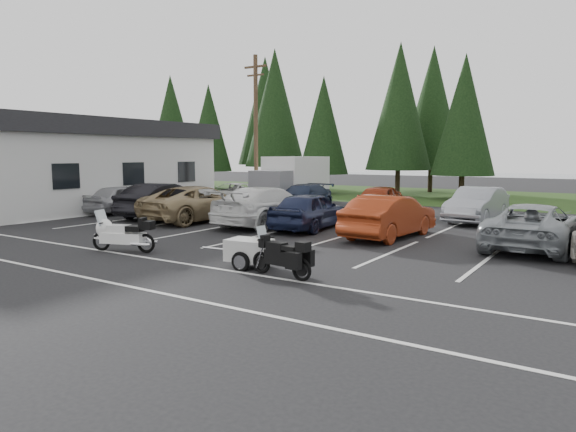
{
  "coord_description": "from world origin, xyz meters",
  "views": [
    {
      "loc": [
        8.99,
        -13.59,
        2.98
      ],
      "look_at": [
        0.48,
        -0.5,
        1.13
      ],
      "focal_mm": 32.0,
      "sensor_mm": 36.0,
      "label": 1
    }
  ],
  "objects_px": {
    "car_near_6": "(534,226)",
    "cargo_trailer": "(249,253)",
    "car_near_1": "(163,200)",
    "car_far_0": "(232,194)",
    "touring_motorcycle": "(123,231)",
    "car_near_5": "(389,216)",
    "car_far_2": "(377,200)",
    "car_near_2": "(200,203)",
    "car_near_0": "(124,199)",
    "building": "(60,165)",
    "car_near_3": "(267,206)",
    "utility_pole": "(256,127)",
    "box_truck": "(288,181)",
    "car_far_3": "(477,205)",
    "car_near_4": "(310,211)",
    "car_far_1": "(302,197)",
    "adventure_motorcycle": "(281,252)"
  },
  "relations": [
    {
      "from": "car_far_1",
      "to": "cargo_trailer",
      "type": "xyz_separation_m",
      "value": [
        6.31,
        -13.0,
        -0.32
      ]
    },
    {
      "from": "utility_pole",
      "to": "cargo_trailer",
      "type": "relative_size",
      "value": 5.38
    },
    {
      "from": "car_near_0",
      "to": "car_far_0",
      "type": "distance_m",
      "value": 6.68
    },
    {
      "from": "building",
      "to": "car_near_3",
      "type": "distance_m",
      "value": 14.49
    },
    {
      "from": "touring_motorcycle",
      "to": "cargo_trailer",
      "type": "relative_size",
      "value": 1.42
    },
    {
      "from": "car_far_2",
      "to": "car_near_2",
      "type": "bearing_deg",
      "value": -138.85
    },
    {
      "from": "box_truck",
      "to": "car_near_6",
      "type": "relative_size",
      "value": 1.07
    },
    {
      "from": "box_truck",
      "to": "car_near_3",
      "type": "bearing_deg",
      "value": -62.16
    },
    {
      "from": "car_near_2",
      "to": "car_far_1",
      "type": "relative_size",
      "value": 1.19
    },
    {
      "from": "car_far_3",
      "to": "touring_motorcycle",
      "type": "distance_m",
      "value": 15.36
    },
    {
      "from": "utility_pole",
      "to": "box_truck",
      "type": "xyz_separation_m",
      "value": [
        2.0,
        0.5,
        -3.25
      ]
    },
    {
      "from": "car_far_0",
      "to": "utility_pole",
      "type": "bearing_deg",
      "value": 66.34
    },
    {
      "from": "car_near_5",
      "to": "car_far_2",
      "type": "height_order",
      "value": "car_near_5"
    },
    {
      "from": "adventure_motorcycle",
      "to": "car_near_4",
      "type": "bearing_deg",
      "value": 122.49
    },
    {
      "from": "car_far_2",
      "to": "car_far_3",
      "type": "height_order",
      "value": "car_far_3"
    },
    {
      "from": "car_near_3",
      "to": "car_far_3",
      "type": "distance_m",
      "value": 9.41
    },
    {
      "from": "car_near_5",
      "to": "touring_motorcycle",
      "type": "distance_m",
      "value": 9.22
    },
    {
      "from": "touring_motorcycle",
      "to": "cargo_trailer",
      "type": "distance_m",
      "value": 4.63
    },
    {
      "from": "car_near_1",
      "to": "car_far_2",
      "type": "xyz_separation_m",
      "value": [
        8.35,
        6.4,
        -0.07
      ]
    },
    {
      "from": "car_near_0",
      "to": "cargo_trailer",
      "type": "relative_size",
      "value": 2.6
    },
    {
      "from": "car_near_2",
      "to": "touring_motorcycle",
      "type": "xyz_separation_m",
      "value": [
        3.31,
        -7.06,
        -0.14
      ]
    },
    {
      "from": "car_near_1",
      "to": "car_far_0",
      "type": "height_order",
      "value": "car_near_1"
    },
    {
      "from": "car_far_0",
      "to": "adventure_motorcycle",
      "type": "height_order",
      "value": "car_far_0"
    },
    {
      "from": "car_near_0",
      "to": "car_near_3",
      "type": "distance_m",
      "value": 8.97
    },
    {
      "from": "utility_pole",
      "to": "car_near_5",
      "type": "relative_size",
      "value": 1.91
    },
    {
      "from": "car_near_1",
      "to": "car_near_3",
      "type": "distance_m",
      "value": 5.92
    },
    {
      "from": "car_near_0",
      "to": "car_near_2",
      "type": "xyz_separation_m",
      "value": [
        5.44,
        -0.14,
        0.06
      ]
    },
    {
      "from": "car_near_3",
      "to": "box_truck",
      "type": "bearing_deg",
      "value": -60.79
    },
    {
      "from": "box_truck",
      "to": "car_near_3",
      "type": "xyz_separation_m",
      "value": [
        4.4,
        -8.33,
        -0.62
      ]
    },
    {
      "from": "box_truck",
      "to": "car_near_1",
      "type": "distance_m",
      "value": 8.84
    },
    {
      "from": "car_near_2",
      "to": "car_far_1",
      "type": "bearing_deg",
      "value": -100.05
    },
    {
      "from": "building",
      "to": "car_near_5",
      "type": "xyz_separation_m",
      "value": [
        20.02,
        -0.11,
        -1.67
      ]
    },
    {
      "from": "car_far_2",
      "to": "car_far_3",
      "type": "distance_m",
      "value": 4.8
    },
    {
      "from": "car_near_0",
      "to": "car_near_1",
      "type": "distance_m",
      "value": 3.06
    },
    {
      "from": "utility_pole",
      "to": "car_near_2",
      "type": "relative_size",
      "value": 1.56
    },
    {
      "from": "box_truck",
      "to": "adventure_motorcycle",
      "type": "xyz_separation_m",
      "value": [
        10.13,
        -15.86,
        -0.83
      ]
    },
    {
      "from": "car_near_2",
      "to": "adventure_motorcycle",
      "type": "height_order",
      "value": "car_near_2"
    },
    {
      "from": "cargo_trailer",
      "to": "adventure_motorcycle",
      "type": "xyz_separation_m",
      "value": [
        1.34,
        -0.49,
        0.24
      ]
    },
    {
      "from": "car_near_0",
      "to": "car_near_5",
      "type": "height_order",
      "value": "car_near_5"
    },
    {
      "from": "car_near_1",
      "to": "car_near_2",
      "type": "distance_m",
      "value": 2.38
    },
    {
      "from": "car_near_6",
      "to": "touring_motorcycle",
      "type": "distance_m",
      "value": 12.95
    },
    {
      "from": "car_near_6",
      "to": "cargo_trailer",
      "type": "xyz_separation_m",
      "value": [
        -5.95,
        -7.12,
        -0.34
      ]
    },
    {
      "from": "box_truck",
      "to": "car_near_3",
      "type": "height_order",
      "value": "box_truck"
    },
    {
      "from": "building",
      "to": "utility_pole",
      "type": "relative_size",
      "value": 1.73
    },
    {
      "from": "utility_pole",
      "to": "cargo_trailer",
      "type": "xyz_separation_m",
      "value": [
        10.79,
        -14.88,
        -4.31
      ]
    },
    {
      "from": "car_near_2",
      "to": "building",
      "type": "bearing_deg",
      "value": 3.3
    },
    {
      "from": "car_near_4",
      "to": "touring_motorcycle",
      "type": "distance_m",
      "value": 7.72
    },
    {
      "from": "car_near_1",
      "to": "touring_motorcycle",
      "type": "relative_size",
      "value": 2.11
    },
    {
      "from": "box_truck",
      "to": "car_near_4",
      "type": "bearing_deg",
      "value": -52.13
    },
    {
      "from": "car_near_6",
      "to": "car_far_2",
      "type": "bearing_deg",
      "value": -35.67
    }
  ]
}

